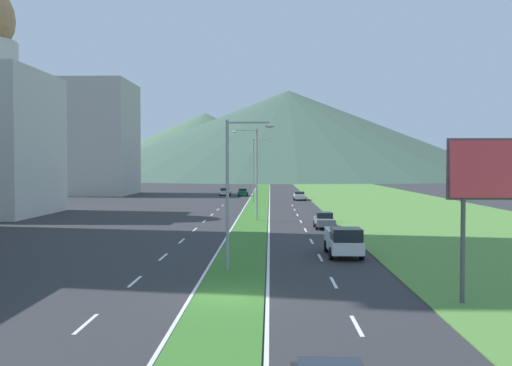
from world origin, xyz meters
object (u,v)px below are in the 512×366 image
at_px(street_lamp_mid, 254,168).
at_px(car_2, 299,196).
at_px(pickup_truck_0, 344,242).
at_px(street_lamp_near, 233,184).
at_px(car_4, 225,192).
at_px(car_1, 324,220).
at_px(street_lamp_far, 256,166).
at_px(billboard_roadside, 498,180).
at_px(car_3, 243,192).

distance_m(street_lamp_mid, car_2, 36.68).
height_order(street_lamp_mid, pickup_truck_0, street_lamp_mid).
height_order(street_lamp_near, car_4, street_lamp_near).
xyz_separation_m(car_1, car_4, (-13.82, 57.19, -0.02)).
height_order(street_lamp_near, street_lamp_mid, street_lamp_mid).
height_order(street_lamp_far, car_2, street_lamp_far).
distance_m(billboard_roadside, car_3, 86.14).
bearing_deg(street_lamp_near, street_lamp_mid, 89.17).
distance_m(street_lamp_near, pickup_truck_0, 9.49).
distance_m(car_1, car_3, 56.23).
xyz_separation_m(billboard_roadside, car_2, (-4.82, 72.12, -4.64)).
xyz_separation_m(street_lamp_near, car_4, (-6.61, 78.98, -4.20)).
distance_m(street_lamp_far, billboard_roadside, 66.28).
height_order(street_lamp_far, pickup_truck_0, street_lamp_far).
distance_m(billboard_roadside, car_2, 72.43).
distance_m(street_lamp_near, car_2, 65.00).
distance_m(street_lamp_mid, billboard_roadside, 38.13).
relative_size(billboard_roadside, car_4, 1.58).
relative_size(street_lamp_far, car_3, 2.33).
distance_m(street_lamp_near, car_1, 23.32).
distance_m(car_3, pickup_truck_0, 72.62).
height_order(car_4, pickup_truck_0, pickup_truck_0).
relative_size(street_lamp_near, car_3, 1.99).
xyz_separation_m(car_2, pickup_truck_0, (-0.11, -59.34, 0.24)).
xyz_separation_m(car_4, pickup_truck_0, (13.54, -73.84, 0.24)).
bearing_deg(car_4, street_lamp_mid, -172.04).
bearing_deg(car_1, street_lamp_near, -18.32).
distance_m(street_lamp_near, billboard_roadside, 14.11).
xyz_separation_m(street_lamp_mid, car_1, (6.80, -6.95, -4.83)).
relative_size(car_1, pickup_truck_0, 0.75).
bearing_deg(car_3, street_lamp_far, -171.56).
xyz_separation_m(street_lamp_near, car_3, (-3.08, 77.07, -4.20)).
distance_m(street_lamp_near, street_lamp_far, 57.55).
height_order(street_lamp_near, billboard_roadside, street_lamp_near).
bearing_deg(car_1, pickup_truck_0, -0.98).
xyz_separation_m(street_lamp_mid, street_lamp_far, (-0.60, 28.81, 0.15)).
height_order(car_3, pickup_truck_0, pickup_truck_0).
bearing_deg(street_lamp_far, car_4, 106.71).
height_order(street_lamp_near, pickup_truck_0, street_lamp_near).
bearing_deg(car_3, street_lamp_mid, -175.87).
bearing_deg(street_lamp_mid, car_2, 79.51).
xyz_separation_m(street_lamp_near, car_1, (7.21, 21.78, -4.18)).
xyz_separation_m(street_lamp_far, car_4, (-6.43, 21.43, -5.00)).
relative_size(street_lamp_mid, pickup_truck_0, 1.82).
bearing_deg(car_1, car_2, -179.76).
relative_size(street_lamp_near, car_1, 2.12).
bearing_deg(car_2, car_4, -136.73).
relative_size(street_lamp_far, car_1, 2.48).
bearing_deg(pickup_truck_0, billboard_roadside, 21.10).
relative_size(street_lamp_mid, car_2, 2.14).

